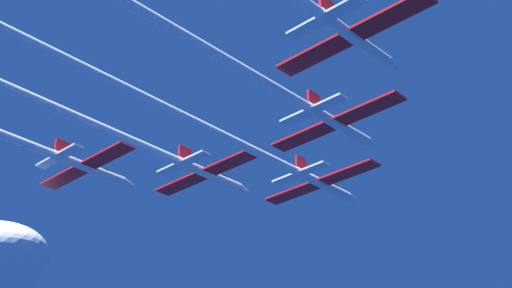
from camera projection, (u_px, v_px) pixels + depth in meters
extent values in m
cylinder|color=white|center=(323.00, 184.00, 91.60)|extent=(1.09, 9.94, 1.09)
cone|color=white|center=(353.00, 199.00, 95.49)|extent=(1.07, 2.19, 1.07)
ellipsoid|color=black|center=(334.00, 186.00, 93.22)|extent=(0.77, 1.99, 0.55)
cube|color=red|center=(293.00, 193.00, 93.91)|extent=(7.55, 2.19, 0.24)
cube|color=red|center=(349.00, 172.00, 88.66)|extent=(7.55, 2.19, 0.24)
cube|color=red|center=(301.00, 164.00, 89.68)|extent=(0.29, 1.79, 1.59)
cube|color=white|center=(286.00, 179.00, 90.29)|extent=(3.40, 1.31, 0.24)
cube|color=white|center=(315.00, 167.00, 87.56)|extent=(3.40, 1.31, 0.24)
cylinder|color=white|center=(166.00, 108.00, 75.73)|extent=(0.98, 39.56, 0.98)
cylinder|color=white|center=(209.00, 175.00, 90.62)|extent=(1.09, 9.94, 1.09)
cone|color=white|center=(245.00, 190.00, 94.51)|extent=(1.07, 2.19, 1.07)
ellipsoid|color=black|center=(223.00, 177.00, 92.24)|extent=(0.77, 1.99, 0.55)
cube|color=red|center=(182.00, 184.00, 92.93)|extent=(7.55, 2.19, 0.24)
cube|color=red|center=(232.00, 162.00, 87.68)|extent=(7.55, 2.19, 0.24)
cube|color=red|center=(185.00, 153.00, 88.71)|extent=(0.29, 1.79, 1.59)
cube|color=white|center=(170.00, 169.00, 89.31)|extent=(3.40, 1.31, 0.24)
cube|color=white|center=(196.00, 157.00, 86.59)|extent=(3.40, 1.31, 0.24)
cylinder|color=white|center=(23.00, 94.00, 74.49)|extent=(0.98, 40.37, 0.98)
cylinder|color=white|center=(338.00, 125.00, 79.53)|extent=(1.09, 9.94, 1.09)
cone|color=white|center=(373.00, 144.00, 83.42)|extent=(1.07, 2.19, 1.07)
ellipsoid|color=black|center=(351.00, 128.00, 81.15)|extent=(0.77, 1.99, 0.55)
cube|color=red|center=(304.00, 137.00, 81.84)|extent=(7.55, 2.19, 0.24)
cube|color=red|center=(369.00, 108.00, 76.59)|extent=(7.55, 2.19, 0.24)
cube|color=red|center=(314.00, 99.00, 77.62)|extent=(0.29, 1.79, 1.59)
cube|color=white|center=(296.00, 118.00, 78.22)|extent=(3.40, 1.31, 0.24)
cube|color=white|center=(330.00, 102.00, 75.50)|extent=(3.40, 1.31, 0.24)
cylinder|color=white|center=(157.00, 20.00, 63.77)|extent=(0.98, 39.22, 0.98)
cylinder|color=white|center=(89.00, 168.00, 90.64)|extent=(1.09, 9.94, 1.09)
cone|color=white|center=(129.00, 184.00, 94.52)|extent=(1.07, 2.19, 1.07)
ellipsoid|color=black|center=(104.00, 170.00, 92.26)|extent=(0.77, 1.99, 0.55)
cube|color=red|center=(65.00, 178.00, 92.94)|extent=(7.55, 2.19, 0.24)
cube|color=red|center=(108.00, 155.00, 87.70)|extent=(7.55, 2.19, 0.24)
cube|color=red|center=(62.00, 147.00, 88.72)|extent=(0.29, 1.79, 1.59)
cube|color=white|center=(48.00, 163.00, 89.33)|extent=(3.40, 1.31, 0.24)
cube|color=white|center=(70.00, 150.00, 86.60)|extent=(3.40, 1.31, 0.24)
cylinder|color=white|center=(355.00, 39.00, 67.43)|extent=(1.09, 9.94, 1.09)
cone|color=white|center=(394.00, 66.00, 71.32)|extent=(1.07, 2.19, 1.07)
ellipsoid|color=black|center=(369.00, 45.00, 69.05)|extent=(0.77, 1.99, 0.55)
cube|color=red|center=(314.00, 55.00, 69.74)|extent=(7.55, 2.19, 0.24)
cube|color=red|center=(393.00, 15.00, 64.49)|extent=(7.55, 2.19, 0.24)
cube|color=red|center=(326.00, 6.00, 65.51)|extent=(0.29, 1.79, 1.59)
cube|color=white|center=(305.00, 28.00, 66.12)|extent=(3.40, 1.31, 0.24)
cube|color=white|center=(347.00, 6.00, 63.39)|extent=(3.40, 1.31, 0.24)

